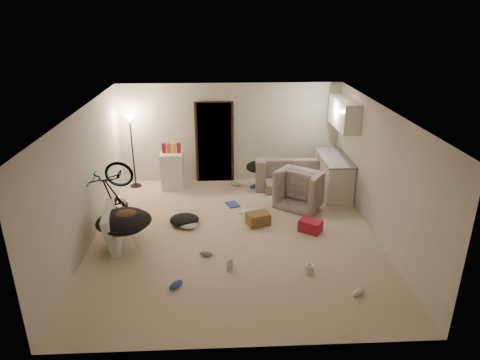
{
  "coord_description": "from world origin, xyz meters",
  "views": [
    {
      "loc": [
        -0.27,
        -7.41,
        4.15
      ],
      "look_at": [
        0.13,
        0.6,
        0.94
      ],
      "focal_mm": 32.0,
      "sensor_mm": 36.0,
      "label": 1
    }
  ],
  "objects_px": {
    "kitchen_counter": "(333,176)",
    "bicycle": "(118,214)",
    "mini_fridge": "(172,170)",
    "drink_case_a": "(258,219)",
    "floor_lamp": "(131,136)",
    "sofa": "(295,175)",
    "tv_box": "(113,227)",
    "armchair": "(305,190)",
    "saucer_chair": "(124,226)",
    "juicer": "(309,268)",
    "drink_case_b": "(310,226)"
  },
  "relations": [
    {
      "from": "bicycle",
      "to": "saucer_chair",
      "type": "distance_m",
      "value": 0.6
    },
    {
      "from": "sofa",
      "to": "armchair",
      "type": "height_order",
      "value": "armchair"
    },
    {
      "from": "kitchen_counter",
      "to": "mini_fridge",
      "type": "xyz_separation_m",
      "value": [
        -3.88,
        0.55,
        0.01
      ]
    },
    {
      "from": "kitchen_counter",
      "to": "armchair",
      "type": "relative_size",
      "value": 1.5
    },
    {
      "from": "floor_lamp",
      "to": "sofa",
      "type": "xyz_separation_m",
      "value": [
        3.99,
        -0.2,
        -1.02
      ]
    },
    {
      "from": "mini_fridge",
      "to": "tv_box",
      "type": "distance_m",
      "value": 2.89
    },
    {
      "from": "floor_lamp",
      "to": "mini_fridge",
      "type": "distance_m",
      "value": 1.28
    },
    {
      "from": "kitchen_counter",
      "to": "bicycle",
      "type": "distance_m",
      "value": 5.04
    },
    {
      "from": "saucer_chair",
      "to": "drink_case_a",
      "type": "bearing_deg",
      "value": 16.02
    },
    {
      "from": "armchair",
      "to": "mini_fridge",
      "type": "xyz_separation_m",
      "value": [
        -3.1,
        1.12,
        0.13
      ]
    },
    {
      "from": "floor_lamp",
      "to": "drink_case_a",
      "type": "relative_size",
      "value": 4.03
    },
    {
      "from": "sofa",
      "to": "bicycle",
      "type": "height_order",
      "value": "bicycle"
    },
    {
      "from": "tv_box",
      "to": "floor_lamp",
      "type": "bearing_deg",
      "value": 84.53
    },
    {
      "from": "floor_lamp",
      "to": "sofa",
      "type": "bearing_deg",
      "value": -2.87
    },
    {
      "from": "saucer_chair",
      "to": "drink_case_b",
      "type": "distance_m",
      "value": 3.61
    },
    {
      "from": "mini_fridge",
      "to": "drink_case_a",
      "type": "bearing_deg",
      "value": -47.59
    },
    {
      "from": "tv_box",
      "to": "juicer",
      "type": "bearing_deg",
      "value": -25.39
    },
    {
      "from": "sofa",
      "to": "tv_box",
      "type": "bearing_deg",
      "value": 36.09
    },
    {
      "from": "armchair",
      "to": "mini_fridge",
      "type": "height_order",
      "value": "mini_fridge"
    },
    {
      "from": "kitchen_counter",
      "to": "drink_case_a",
      "type": "relative_size",
      "value": 3.34
    },
    {
      "from": "mini_fridge",
      "to": "drink_case_b",
      "type": "height_order",
      "value": "mini_fridge"
    },
    {
      "from": "bicycle",
      "to": "drink_case_a",
      "type": "distance_m",
      "value": 2.81
    },
    {
      "from": "drink_case_b",
      "to": "bicycle",
      "type": "bearing_deg",
      "value": -147.31
    },
    {
      "from": "kitchen_counter",
      "to": "tv_box",
      "type": "distance_m",
      "value": 5.22
    },
    {
      "from": "armchair",
      "to": "drink_case_b",
      "type": "height_order",
      "value": "armchair"
    },
    {
      "from": "floor_lamp",
      "to": "drink_case_b",
      "type": "distance_m",
      "value": 4.82
    },
    {
      "from": "saucer_chair",
      "to": "juicer",
      "type": "relative_size",
      "value": 4.63
    },
    {
      "from": "armchair",
      "to": "kitchen_counter",
      "type": "bearing_deg",
      "value": -108.06
    },
    {
      "from": "drink_case_a",
      "to": "juicer",
      "type": "relative_size",
      "value": 2.06
    },
    {
      "from": "juicer",
      "to": "floor_lamp",
      "type": "bearing_deg",
      "value": 132.05
    },
    {
      "from": "kitchen_counter",
      "to": "mini_fridge",
      "type": "height_order",
      "value": "mini_fridge"
    },
    {
      "from": "kitchen_counter",
      "to": "saucer_chair",
      "type": "relative_size",
      "value": 1.48
    },
    {
      "from": "kitchen_counter",
      "to": "bicycle",
      "type": "height_order",
      "value": "kitchen_counter"
    },
    {
      "from": "bicycle",
      "to": "kitchen_counter",
      "type": "bearing_deg",
      "value": -66.63
    },
    {
      "from": "bicycle",
      "to": "drink_case_b",
      "type": "bearing_deg",
      "value": -89.13
    },
    {
      "from": "mini_fridge",
      "to": "drink_case_b",
      "type": "xyz_separation_m",
      "value": [
        2.97,
        -2.45,
        -0.33
      ]
    },
    {
      "from": "saucer_chair",
      "to": "drink_case_b",
      "type": "xyz_separation_m",
      "value": [
        3.58,
        0.4,
        -0.3
      ]
    },
    {
      "from": "floor_lamp",
      "to": "sofa",
      "type": "relative_size",
      "value": 0.91
    },
    {
      "from": "armchair",
      "to": "drink_case_b",
      "type": "relative_size",
      "value": 2.38
    },
    {
      "from": "floor_lamp",
      "to": "kitchen_counter",
      "type": "xyz_separation_m",
      "value": [
        4.83,
        -0.65,
        -0.87
      ]
    },
    {
      "from": "floor_lamp",
      "to": "drink_case_b",
      "type": "bearing_deg",
      "value": -33.03
    },
    {
      "from": "mini_fridge",
      "to": "tv_box",
      "type": "bearing_deg",
      "value": -107.39
    },
    {
      "from": "mini_fridge",
      "to": "juicer",
      "type": "xyz_separation_m",
      "value": [
        2.65,
        -3.89,
        -0.36
      ]
    },
    {
      "from": "kitchen_counter",
      "to": "mini_fridge",
      "type": "relative_size",
      "value": 1.66
    },
    {
      "from": "sofa",
      "to": "mini_fridge",
      "type": "height_order",
      "value": "mini_fridge"
    },
    {
      "from": "floor_lamp",
      "to": "bicycle",
      "type": "distance_m",
      "value": 2.56
    },
    {
      "from": "floor_lamp",
      "to": "sofa",
      "type": "distance_m",
      "value": 4.12
    },
    {
      "from": "kitchen_counter",
      "to": "floor_lamp",
      "type": "bearing_deg",
      "value": 172.34
    },
    {
      "from": "kitchen_counter",
      "to": "juicer",
      "type": "height_order",
      "value": "kitchen_counter"
    },
    {
      "from": "mini_fridge",
      "to": "drink_case_b",
      "type": "relative_size",
      "value": 2.15
    }
  ]
}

